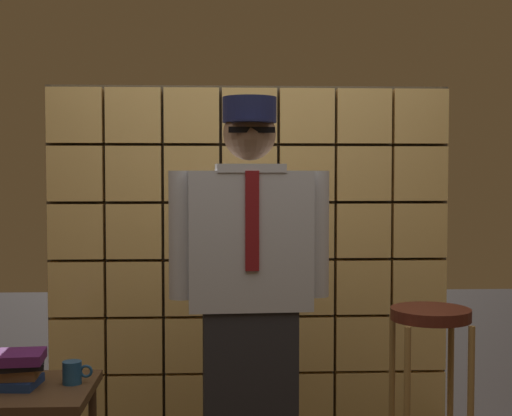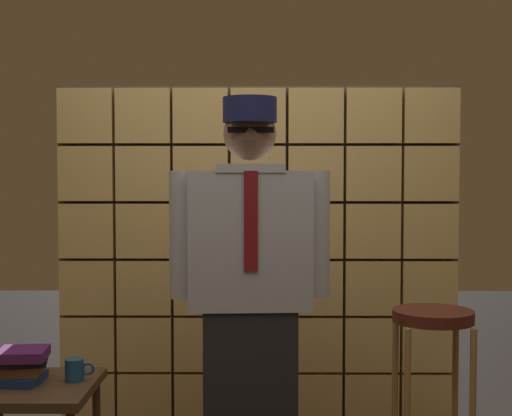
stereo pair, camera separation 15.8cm
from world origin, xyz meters
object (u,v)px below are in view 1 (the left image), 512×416
at_px(standing_person, 250,292).
at_px(book_stack, 18,369).
at_px(bar_stool, 430,357).
at_px(coffee_mug, 73,372).
at_px(side_table, 29,403).

bearing_deg(standing_person, book_stack, 179.09).
xyz_separation_m(standing_person, bar_stool, (0.77, -0.01, -0.29)).
bearing_deg(coffee_mug, book_stack, -172.51).
bearing_deg(coffee_mug, standing_person, 0.55).
bearing_deg(coffee_mug, side_table, -165.76).
relative_size(book_stack, coffee_mug, 1.86).
relative_size(standing_person, book_stack, 7.29).
bearing_deg(side_table, coffee_mug, 14.24).
relative_size(standing_person, coffee_mug, 13.57).
height_order(bar_stool, book_stack, bar_stool).
bearing_deg(bar_stool, side_table, -178.68).
relative_size(bar_stool, coffee_mug, 6.48).
xyz_separation_m(book_stack, coffee_mug, (0.22, 0.03, -0.03)).
distance_m(book_stack, coffee_mug, 0.22).
xyz_separation_m(bar_stool, book_stack, (-1.74, -0.02, -0.02)).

